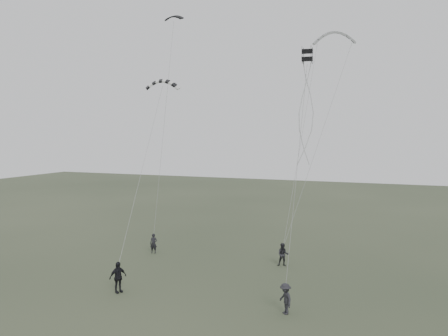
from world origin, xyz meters
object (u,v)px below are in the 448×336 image
(kite_dark_small, at_px, (174,16))
(kite_striped, at_px, (163,81))
(kite_pale_large, at_px, (335,32))
(flyer_center, at_px, (118,277))
(flyer_far, at_px, (285,299))
(flyer_right, at_px, (283,255))
(flyer_left, at_px, (154,243))
(kite_box, at_px, (307,55))

(kite_dark_small, distance_m, kite_striped, 6.80)
(kite_dark_small, distance_m, kite_pale_large, 13.47)
(flyer_center, bearing_deg, flyer_far, -60.10)
(flyer_center, bearing_deg, kite_striped, 34.15)
(flyer_right, bearing_deg, flyer_far, -88.72)
(flyer_left, height_order, flyer_far, flyer_far)
(flyer_right, relative_size, kite_dark_small, 1.09)
(kite_striped, bearing_deg, kite_dark_small, 82.44)
(kite_pale_large, distance_m, kite_striped, 14.37)
(flyer_far, height_order, kite_pale_large, kite_pale_large)
(flyer_left, bearing_deg, flyer_right, -10.19)
(kite_dark_small, bearing_deg, flyer_center, -79.46)
(kite_pale_large, relative_size, kite_striped, 1.31)
(flyer_left, relative_size, kite_dark_small, 1.02)
(kite_pale_large, distance_m, kite_box, 11.40)
(kite_dark_small, relative_size, kite_box, 2.29)
(kite_dark_small, xyz_separation_m, kite_pale_large, (13.05, 2.85, -1.80))
(flyer_center, xyz_separation_m, kite_pale_large, (11.31, 14.04, 17.15))
(kite_striped, distance_m, kite_box, 12.93)
(flyer_right, distance_m, flyer_far, 8.91)
(kite_dark_small, bearing_deg, flyer_far, -39.10)
(flyer_left, distance_m, kite_striped, 13.42)
(flyer_right, xyz_separation_m, kite_striped, (-9.38, -1.41, 13.23))
(flyer_right, relative_size, kite_box, 2.49)
(flyer_far, bearing_deg, kite_box, 128.41)
(kite_striped, bearing_deg, kite_box, -40.62)
(flyer_center, height_order, flyer_far, flyer_center)
(flyer_far, xyz_separation_m, kite_pale_large, (0.73, 13.49, 17.27))
(flyer_left, xyz_separation_m, kite_box, (13.69, -5.61, 13.72))
(flyer_right, xyz_separation_m, kite_dark_small, (-10.14, 2.00, 19.06))
(flyer_left, distance_m, flyer_right, 10.99)
(flyer_left, distance_m, flyer_center, 9.20)
(flyer_left, relative_size, flyer_right, 0.94)
(kite_dark_small, bearing_deg, kite_striped, -75.83)
(flyer_right, bearing_deg, flyer_left, 169.01)
(flyer_right, distance_m, kite_striped, 16.28)
(flyer_left, distance_m, kite_dark_small, 19.28)
(flyer_left, relative_size, kite_box, 2.35)
(flyer_center, distance_m, flyer_far, 10.60)
(flyer_left, height_order, kite_pale_large, kite_pale_large)
(flyer_left, xyz_separation_m, kite_pale_large, (13.89, 5.21, 17.31))
(flyer_far, distance_m, kite_striped, 19.01)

